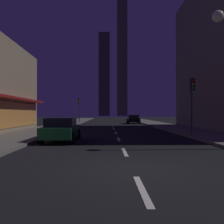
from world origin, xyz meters
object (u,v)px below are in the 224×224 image
(car_parked_far, at_px, (133,119))
(traffic_light_far_left, at_px, (79,105))
(fire_hydrant_far_left, at_px, (66,123))
(traffic_light_near_right, at_px, (192,93))
(car_parked_near, at_px, (61,129))

(car_parked_far, relative_size, traffic_light_far_left, 1.01)
(fire_hydrant_far_left, xyz_separation_m, traffic_light_far_left, (0.40, 10.70, 2.74))
(car_parked_far, bearing_deg, fire_hydrant_far_left, -136.08)
(traffic_light_near_right, bearing_deg, traffic_light_far_left, 115.18)
(traffic_light_near_right, bearing_deg, car_parked_far, 94.97)
(traffic_light_far_left, bearing_deg, car_parked_near, -85.83)
(car_parked_near, distance_m, traffic_light_near_right, 9.79)
(car_parked_near, bearing_deg, traffic_light_far_left, 94.17)
(car_parked_near, distance_m, fire_hydrant_far_left, 15.51)
(car_parked_near, xyz_separation_m, traffic_light_far_left, (-1.90, 26.04, 2.45))
(car_parked_far, relative_size, fire_hydrant_far_left, 6.48)
(fire_hydrant_far_left, bearing_deg, traffic_light_far_left, 87.86)
(car_parked_near, height_order, traffic_light_near_right, traffic_light_near_right)
(car_parked_near, bearing_deg, fire_hydrant_far_left, 98.53)
(car_parked_near, height_order, car_parked_far, same)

